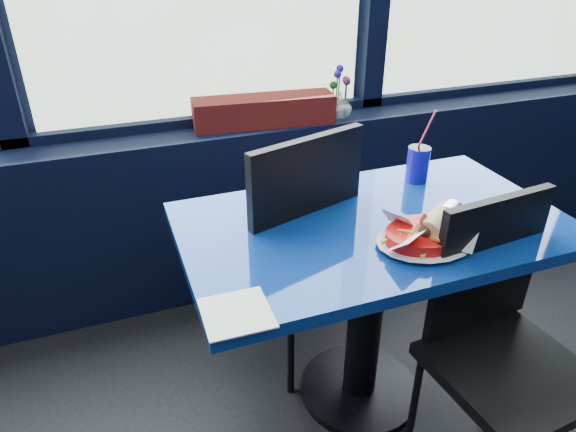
% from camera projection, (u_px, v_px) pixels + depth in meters
% --- Properties ---
extents(window_sill, '(5.00, 0.26, 0.80)m').
position_uv_depth(window_sill, '(221.00, 210.00, 2.39)').
color(window_sill, black).
rests_on(window_sill, ground).
extents(near_table, '(1.20, 0.70, 0.75)m').
position_uv_depth(near_table, '(370.00, 269.00, 1.69)').
color(near_table, black).
rests_on(near_table, ground).
extents(chair_near_front, '(0.44, 0.45, 0.90)m').
position_uv_depth(chair_near_front, '(500.00, 332.00, 1.50)').
color(chair_near_front, black).
rests_on(chair_near_front, ground).
extents(chair_near_back, '(0.57, 0.57, 1.00)m').
position_uv_depth(chair_near_back, '(302.00, 237.00, 1.85)').
color(chair_near_back, black).
rests_on(chair_near_back, ground).
extents(planter_box, '(0.62, 0.21, 0.12)m').
position_uv_depth(planter_box, '(264.00, 111.00, 2.22)').
color(planter_box, maroon).
rests_on(planter_box, window_sill).
extents(flower_vase, '(0.14, 0.15, 0.23)m').
position_uv_depth(flower_vase, '(340.00, 103.00, 2.29)').
color(flower_vase, silver).
rests_on(flower_vase, window_sill).
extents(food_basket, '(0.28, 0.28, 0.10)m').
position_uv_depth(food_basket, '(427.00, 233.00, 1.47)').
color(food_basket, red).
rests_on(food_basket, near_table).
extents(ketchup_bottle, '(0.06, 0.06, 0.21)m').
position_uv_depth(ketchup_bottle, '(309.00, 177.00, 1.66)').
color(ketchup_bottle, red).
rests_on(ketchup_bottle, near_table).
extents(soda_cup, '(0.08, 0.08, 0.27)m').
position_uv_depth(soda_cup, '(418.00, 163.00, 1.83)').
color(soda_cup, '#130D99').
rests_on(soda_cup, near_table).
extents(napkin, '(0.16, 0.16, 0.00)m').
position_uv_depth(napkin, '(237.00, 313.00, 1.21)').
color(napkin, white).
rests_on(napkin, near_table).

